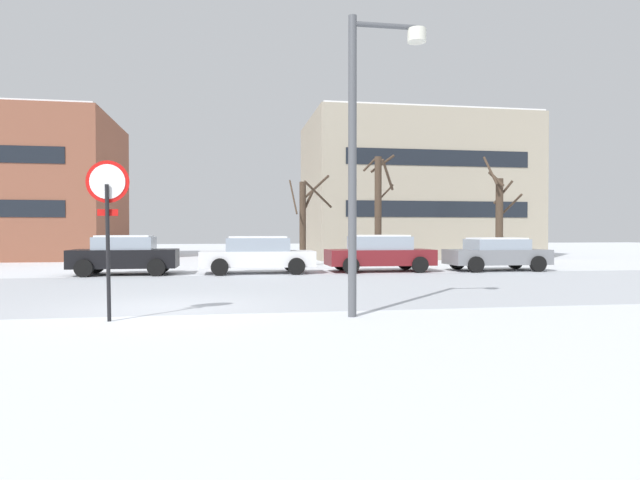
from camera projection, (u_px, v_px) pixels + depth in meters
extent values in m
plane|color=white|center=(165.00, 309.00, 11.43)|extent=(120.00, 120.00, 0.00)
cube|color=#B7BCC4|center=(180.00, 290.00, 15.08)|extent=(80.00, 9.40, 0.00)
cylinder|color=black|center=(108.00, 253.00, 9.72)|extent=(0.07, 0.21, 2.46)
cylinder|color=red|center=(108.00, 182.00, 9.70)|extent=(0.76, 0.06, 0.76)
cylinder|color=white|center=(107.00, 182.00, 9.69)|extent=(0.62, 0.06, 0.62)
cube|color=red|center=(108.00, 212.00, 9.71)|extent=(0.36, 0.04, 0.12)
cylinder|color=white|center=(108.00, 179.00, 9.71)|extent=(0.42, 0.05, 0.42)
cylinder|color=#4C4F54|center=(352.00, 167.00, 10.30)|extent=(0.16, 0.16, 5.70)
cylinder|color=#4C4F54|center=(385.00, 26.00, 10.36)|extent=(1.27, 0.10, 0.10)
cylinder|color=silver|center=(417.00, 36.00, 10.47)|extent=(0.36, 0.36, 0.25)
cube|color=black|center=(125.00, 258.00, 20.34)|extent=(3.82, 1.76, 0.68)
cube|color=#8C99A8|center=(125.00, 243.00, 20.33)|extent=(2.10, 1.62, 0.47)
cube|color=white|center=(125.00, 236.00, 20.32)|extent=(1.91, 1.49, 0.06)
cylinder|color=black|center=(162.00, 264.00, 21.43)|extent=(0.64, 0.22, 0.64)
cylinder|color=black|center=(156.00, 267.00, 19.66)|extent=(0.64, 0.22, 0.64)
cylinder|color=black|center=(96.00, 265.00, 21.02)|extent=(0.64, 0.22, 0.64)
cylinder|color=black|center=(84.00, 268.00, 19.25)|extent=(0.64, 0.22, 0.64)
cube|color=white|center=(257.00, 259.00, 20.97)|extent=(4.35, 1.76, 0.60)
cube|color=#8C99A8|center=(257.00, 244.00, 20.96)|extent=(2.39, 1.62, 0.50)
cube|color=white|center=(257.00, 237.00, 20.95)|extent=(2.18, 1.49, 0.06)
cylinder|color=black|center=(291.00, 263.00, 22.09)|extent=(0.64, 0.22, 0.64)
cylinder|color=black|center=(296.00, 266.00, 20.32)|extent=(0.64, 0.22, 0.64)
cylinder|color=black|center=(220.00, 264.00, 21.62)|extent=(0.64, 0.22, 0.64)
cylinder|color=black|center=(220.00, 267.00, 19.85)|extent=(0.64, 0.22, 0.64)
cube|color=maroon|center=(379.00, 257.00, 21.92)|extent=(4.26, 1.76, 0.62)
cube|color=#8C99A8|center=(379.00, 243.00, 21.92)|extent=(2.35, 1.61, 0.53)
cube|color=white|center=(380.00, 236.00, 21.91)|extent=(2.13, 1.49, 0.06)
cylinder|color=black|center=(405.00, 262.00, 23.04)|extent=(0.64, 0.22, 0.64)
cylinder|color=black|center=(420.00, 265.00, 21.28)|extent=(0.64, 0.22, 0.64)
cylinder|color=black|center=(341.00, 263.00, 22.58)|extent=(0.64, 0.22, 0.64)
cylinder|color=black|center=(351.00, 265.00, 20.82)|extent=(0.64, 0.22, 0.64)
cube|color=slate|center=(496.00, 257.00, 22.45)|extent=(4.11, 1.73, 0.61)
cube|color=#8C99A8|center=(497.00, 244.00, 22.44)|extent=(2.26, 1.59, 0.43)
cube|color=white|center=(497.00, 238.00, 22.44)|extent=(2.05, 1.47, 0.06)
cylinder|color=black|center=(515.00, 261.00, 23.55)|extent=(0.64, 0.22, 0.64)
cylinder|color=black|center=(538.00, 264.00, 21.81)|extent=(0.64, 0.22, 0.64)
cylinder|color=black|center=(457.00, 262.00, 23.10)|extent=(0.64, 0.22, 0.64)
cylinder|color=black|center=(476.00, 265.00, 21.37)|extent=(0.64, 0.22, 0.64)
cylinder|color=#423326|center=(499.00, 221.00, 27.10)|extent=(0.37, 0.37, 4.26)
cylinder|color=#423326|center=(503.00, 192.00, 27.43)|extent=(0.75, 0.87, 1.17)
cylinder|color=#423326|center=(496.00, 179.00, 26.80)|extent=(0.62, 0.76, 0.83)
cylinder|color=#423326|center=(490.00, 171.00, 26.89)|extent=(0.28, 1.17, 1.52)
cylinder|color=#423326|center=(512.00, 204.00, 27.28)|extent=(0.28, 1.55, 0.94)
cylinder|color=#423326|center=(378.00, 211.00, 25.73)|extent=(0.33, 0.33, 5.16)
cylinder|color=#423326|center=(388.00, 175.00, 25.41)|extent=(0.85, 0.88, 1.39)
cylinder|color=#423326|center=(382.00, 164.00, 26.21)|extent=(1.07, 0.83, 0.84)
cylinder|color=#423326|center=(370.00, 165.00, 25.99)|extent=(0.83, 0.76, 0.74)
cylinder|color=#423326|center=(384.00, 195.00, 26.11)|extent=(0.78, 0.86, 0.96)
cylinder|color=#423326|center=(303.00, 224.00, 25.57)|extent=(0.31, 0.31, 3.96)
cylinder|color=#423326|center=(308.00, 202.00, 25.78)|extent=(0.54, 0.71, 1.03)
cylinder|color=#423326|center=(315.00, 188.00, 26.17)|extent=(1.18, 1.48, 1.16)
cylinder|color=#423326|center=(293.00, 197.00, 25.36)|extent=(0.32, 1.00, 1.66)
cylinder|color=#423326|center=(318.00, 195.00, 24.94)|extent=(1.54, 1.36, 1.18)
cube|color=#9E937F|center=(413.00, 189.00, 34.73)|extent=(13.38, 8.68, 8.62)
cube|color=white|center=(414.00, 121.00, 34.66)|extent=(13.11, 8.51, 0.10)
cube|color=black|center=(439.00, 209.00, 30.45)|extent=(10.70, 0.04, 0.90)
cube|color=black|center=(439.00, 158.00, 30.40)|extent=(10.70, 0.04, 0.90)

